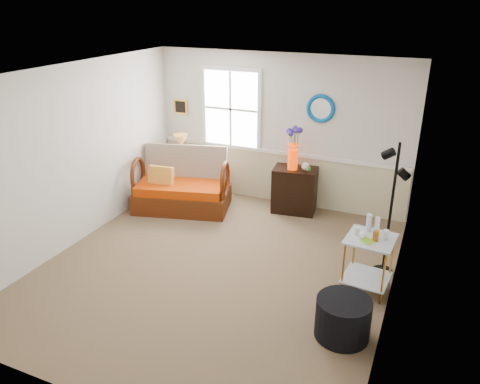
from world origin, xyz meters
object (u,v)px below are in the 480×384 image
at_px(side_table, 368,264).
at_px(floor_lamp, 391,211).
at_px(lamp_stand, 182,175).
at_px(cabinet, 295,190).
at_px(loveseat, 181,180).
at_px(ottoman, 343,318).

distance_m(side_table, floor_lamp, 0.75).
bearing_deg(lamp_stand, floor_lamp, -20.32).
xyz_separation_m(cabinet, floor_lamp, (1.69, -1.39, 0.52)).
relative_size(loveseat, floor_lamp, 0.88).
bearing_deg(loveseat, ottoman, -49.32).
relative_size(lamp_stand, floor_lamp, 0.33).
relative_size(lamp_stand, ottoman, 1.01).
bearing_deg(ottoman, side_table, 85.33).
distance_m(loveseat, cabinet, 1.94).
height_order(loveseat, side_table, loveseat).
distance_m(loveseat, floor_lamp, 3.59).
xyz_separation_m(cabinet, side_table, (1.54, -1.88, -0.03)).
height_order(floor_lamp, ottoman, floor_lamp).
height_order(lamp_stand, ottoman, lamp_stand).
relative_size(cabinet, floor_lamp, 0.43).
bearing_deg(floor_lamp, side_table, -88.67).
xyz_separation_m(side_table, floor_lamp, (0.15, 0.49, 0.55)).
xyz_separation_m(loveseat, side_table, (3.35, -1.20, -0.16)).
bearing_deg(cabinet, ottoman, -70.74).
xyz_separation_m(loveseat, lamp_stand, (-0.44, 0.74, -0.22)).
height_order(lamp_stand, floor_lamp, floor_lamp).
distance_m(loveseat, lamp_stand, 0.89).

